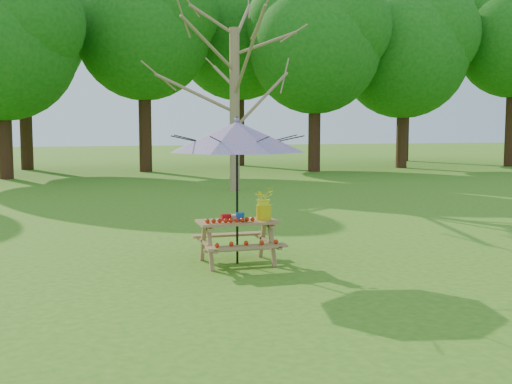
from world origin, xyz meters
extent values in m
cylinder|color=#826546|center=(7.06, 13.73, 2.60)|extent=(0.40, 0.40, 5.20)
cube|color=olive|center=(4.34, 3.04, 0.65)|extent=(1.20, 0.62, 0.04)
cube|color=olive|center=(4.34, 2.49, 0.36)|extent=(1.20, 0.22, 0.04)
cube|color=olive|center=(4.34, 3.59, 0.36)|extent=(1.20, 0.22, 0.04)
cylinder|color=black|center=(4.34, 3.04, 1.12)|extent=(0.04, 0.04, 2.25)
cone|color=#2186BD|center=(4.34, 3.04, 1.95)|extent=(2.46, 2.46, 0.45)
sphere|color=#2186BD|center=(4.34, 3.04, 2.20)|extent=(0.08, 0.08, 0.08)
cube|color=#A80D12|center=(4.18, 3.10, 0.72)|extent=(0.14, 0.12, 0.10)
cylinder|color=#12419A|center=(4.37, 2.97, 0.74)|extent=(0.13, 0.13, 0.13)
cube|color=silver|center=(4.33, 3.19, 0.71)|extent=(0.13, 0.13, 0.07)
cylinder|color=#D7C10B|center=(4.75, 3.00, 0.78)|extent=(0.23, 0.23, 0.23)
imported|color=yellow|center=(4.75, 3.00, 1.01)|extent=(0.39, 0.37, 0.34)
camera|label=1|loc=(1.89, -6.36, 2.13)|focal=45.00mm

